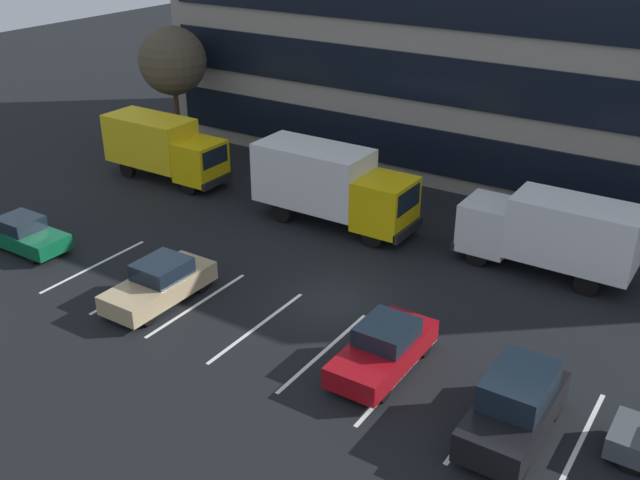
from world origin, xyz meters
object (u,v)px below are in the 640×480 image
(box_truck_white, at_px, (551,231))
(sedan_maroon, at_px, (384,348))
(box_truck_yellow, at_px, (331,183))
(sedan_forest, at_px, (24,234))
(box_truck_yellow_all, at_px, (163,146))
(bare_tree, at_px, (172,61))
(suv_black, at_px, (515,406))
(sedan_tan, at_px, (160,283))

(box_truck_white, distance_m, sedan_maroon, 9.64)
(box_truck_yellow, bearing_deg, sedan_forest, -135.69)
(box_truck_yellow_all, relative_size, bare_tree, 0.98)
(box_truck_white, xyz_separation_m, box_truck_yellow_all, (-20.18, -0.64, 0.00))
(box_truck_white, relative_size, suv_black, 1.59)
(box_truck_white, height_order, sedan_maroon, box_truck_white)
(box_truck_white, xyz_separation_m, sedan_maroon, (-2.33, -9.29, -1.07))
(sedan_forest, xyz_separation_m, sedan_maroon, (16.96, 0.76, 0.07))
(box_truck_yellow_all, height_order, suv_black, box_truck_yellow_all)
(sedan_tan, xyz_separation_m, sedan_forest, (-7.97, 0.05, -0.07))
(box_truck_yellow, xyz_separation_m, sedan_tan, (-1.58, -9.37, -1.24))
(suv_black, bearing_deg, box_truck_yellow, 142.03)
(box_truck_yellow, distance_m, box_truck_yellow_all, 10.44)
(box_truck_white, height_order, box_truck_yellow, box_truck_yellow)
(box_truck_yellow, xyz_separation_m, sedan_maroon, (7.41, -8.56, -1.25))
(sedan_maroon, bearing_deg, suv_black, -9.85)
(box_truck_white, relative_size, bare_tree, 0.98)
(suv_black, bearing_deg, bare_tree, 151.96)
(suv_black, xyz_separation_m, bare_tree, (-25.05, 13.34, 4.25))
(box_truck_white, relative_size, box_truck_yellow, 0.91)
(box_truck_yellow_all, relative_size, sedan_forest, 1.74)
(suv_black, distance_m, bare_tree, 28.70)
(sedan_maroon, relative_size, bare_tree, 0.62)
(sedan_tan, distance_m, suv_black, 13.56)
(bare_tree, bearing_deg, box_truck_white, -8.13)
(sedan_maroon, bearing_deg, box_truck_yellow, 130.90)
(box_truck_yellow_all, height_order, sedan_forest, box_truck_yellow_all)
(box_truck_white, height_order, sedan_tan, box_truck_white)
(suv_black, xyz_separation_m, sedan_maroon, (-4.57, 0.79, -0.22))
(box_truck_white, height_order, box_truck_yellow_all, box_truck_yellow_all)
(bare_tree, bearing_deg, sedan_maroon, -31.49)
(box_truck_yellow_all, distance_m, suv_black, 24.34)
(box_truck_yellow, xyz_separation_m, box_truck_yellow_all, (-10.43, 0.09, -0.17))
(sedan_tan, height_order, bare_tree, bare_tree)
(box_truck_white, distance_m, suv_black, 10.36)
(sedan_maroon, distance_m, bare_tree, 24.44)
(box_truck_white, bearing_deg, box_truck_yellow_all, -178.17)
(box_truck_white, relative_size, sedan_tan, 1.57)
(box_truck_white, relative_size, sedan_forest, 1.74)
(box_truck_yellow, height_order, suv_black, box_truck_yellow)
(box_truck_yellow, xyz_separation_m, bare_tree, (-13.07, 3.99, 3.22))
(box_truck_yellow, bearing_deg, sedan_maroon, -49.10)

